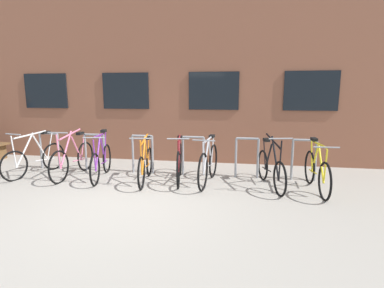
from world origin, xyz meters
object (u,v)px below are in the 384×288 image
bicycle_orange (146,164)px  bicycle_silver (208,164)px  bicycle_yellow (317,171)px  bicycle_pink (73,159)px  bicycle_purple (101,161)px  bicycle_maroon (179,162)px  bicycle_black (271,168)px  bicycle_white (35,158)px

bicycle_orange → bicycle_silver: 1.33m
bicycle_yellow → bicycle_orange: 3.44m
bicycle_pink → bicycle_orange: bearing=-4.2°
bicycle_purple → bicycle_orange: 1.04m
bicycle_pink → bicycle_maroon: size_ratio=1.06×
bicycle_purple → bicycle_silver: (2.37, 0.04, 0.02)m
bicycle_pink → bicycle_orange: (1.75, -0.13, -0.02)m
bicycle_orange → bicycle_black: 2.59m
bicycle_pink → bicycle_silver: bearing=-0.1°
bicycle_pink → bicycle_black: 4.33m
bicycle_maroon → bicycle_black: bearing=-3.0°
bicycle_black → bicycle_silver: bicycle_black is taller
bicycle_white → bicycle_black: (5.26, -0.02, -0.00)m
bicycle_orange → bicycle_maroon: bearing=14.7°
bicycle_silver → bicycle_maroon: bearing=174.3°
bicycle_pink → bicycle_silver: (3.07, -0.01, 0.01)m
bicycle_black → bicycle_purple: bearing=-179.9°
bicycle_yellow → bicycle_black: bearing=173.5°
bicycle_white → bicycle_silver: 4.01m
bicycle_black → bicycle_silver: size_ratio=0.97×
bicycle_yellow → bicycle_white: (-6.12, 0.11, -0.01)m
bicycle_purple → bicycle_maroon: (1.74, 0.11, 0.02)m
bicycle_white → bicycle_black: bicycle_black is taller
bicycle_yellow → bicycle_pink: (-5.18, 0.14, 0.01)m
bicycle_pink → bicycle_maroon: 2.44m
bicycle_purple → bicycle_pink: (-0.71, 0.05, 0.01)m
bicycle_white → bicycle_maroon: bearing=1.4°
bicycle_yellow → bicycle_purple: bearing=178.8°
bicycle_black → bicycle_silver: bearing=178.3°
bicycle_purple → bicycle_silver: bicycle_purple is taller
bicycle_orange → bicycle_pink: bearing=175.8°
bicycle_pink → bicycle_white: 0.93m
bicycle_orange → bicycle_white: bearing=177.9°
bicycle_black → bicycle_yellow: bearing=-6.5°
bicycle_maroon → bicycle_black: (1.89, -0.10, -0.03)m
bicycle_purple → bicycle_silver: 2.37m
bicycle_yellow → bicycle_white: size_ratio=1.01×
bicycle_pink → bicycle_maroon: (2.44, 0.06, 0.01)m
bicycle_yellow → bicycle_black: bicycle_black is taller
bicycle_black → bicycle_silver: (-1.26, 0.04, 0.03)m
bicycle_maroon → bicycle_purple: bearing=-176.5°
bicycle_white → bicycle_maroon: bicycle_white is taller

